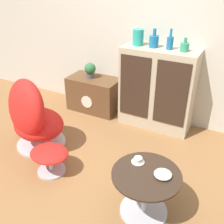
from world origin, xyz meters
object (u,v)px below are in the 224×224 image
at_px(tv_console, 94,94).
at_px(vase_inner_right, 170,42).
at_px(egg_chair, 33,117).
at_px(vase_inner_left, 154,41).
at_px(sideboard, 157,89).
at_px(vase_leftmost, 138,37).
at_px(coffee_table, 145,189).
at_px(bowl, 163,174).
at_px(ottoman, 50,155).
at_px(vase_rightmost, 185,47).
at_px(teacup, 138,160).
at_px(potted_plant, 90,70).

xyz_separation_m(tv_console, vase_inner_right, (1.06, 0.01, 0.89)).
relative_size(egg_chair, vase_inner_left, 4.03).
height_order(sideboard, vase_leftmost, vase_leftmost).
bearing_deg(tv_console, vase_leftmost, 1.09).
bearing_deg(coffee_table, bowl, 17.66).
relative_size(ottoman, vase_rightmost, 2.65).
bearing_deg(vase_leftmost, sideboard, -0.73).
distance_m(tv_console, ottoman, 1.45).
distance_m(vase_inner_right, bowl, 1.64).
bearing_deg(vase_leftmost, coffee_table, -63.72).
height_order(tv_console, bowl, tv_console).
distance_m(tv_console, coffee_table, 2.01).
bearing_deg(vase_inner_right, teacup, -81.58).
xyz_separation_m(coffee_table, vase_inner_left, (-0.52, 1.47, 0.87)).
xyz_separation_m(tv_console, vase_leftmost, (0.66, 0.01, 0.91)).
distance_m(ottoman, vase_rightmost, 1.93).
xyz_separation_m(vase_leftmost, potted_plant, (-0.71, -0.01, -0.54)).
distance_m(ottoman, potted_plant, 1.52).
bearing_deg(egg_chair, tv_console, 83.28).
bearing_deg(teacup, potted_plant, 134.25).
relative_size(egg_chair, coffee_table, 1.54).
bearing_deg(ottoman, vase_inner_right, 62.50).
height_order(ottoman, vase_leftmost, vase_leftmost).
height_order(sideboard, vase_inner_left, vase_inner_left).
bearing_deg(egg_chair, potted_plant, 85.97).
height_order(vase_inner_left, potted_plant, vase_inner_left).
xyz_separation_m(ottoman, vase_inner_right, (0.74, 1.43, 0.93)).
bearing_deg(sideboard, vase_rightmost, 0.80).
bearing_deg(ottoman, tv_console, 102.58).
distance_m(ottoman, coffee_table, 1.07).
bearing_deg(potted_plant, bowl, -42.24).
bearing_deg(tv_console, egg_chair, -96.72).
height_order(ottoman, vase_inner_right, vase_inner_right).
distance_m(sideboard, vase_leftmost, 0.70).
height_order(egg_chair, ottoman, egg_chair).
xyz_separation_m(sideboard, teacup, (0.30, -1.36, -0.07)).
bearing_deg(bowl, coffee_table, -162.34).
relative_size(tv_console, potted_plant, 3.41).
relative_size(potted_plant, teacup, 1.91).
bearing_deg(sideboard, egg_chair, -133.63).
distance_m(sideboard, bowl, 1.53).
xyz_separation_m(coffee_table, bowl, (0.12, 0.04, 0.19)).
bearing_deg(bowl, vase_inner_left, 114.22).
xyz_separation_m(vase_leftmost, vase_rightmost, (0.58, 0.00, -0.04)).
bearing_deg(tv_console, bowl, -43.23).
xyz_separation_m(coffee_table, vase_rightmost, (-0.15, 1.47, 0.84)).
height_order(egg_chair, bowl, egg_chair).
xyz_separation_m(ottoman, potted_plant, (-0.37, 1.42, 0.41)).
xyz_separation_m(vase_rightmost, bowl, (0.27, -1.43, -0.65)).
bearing_deg(sideboard, coffee_table, -73.89).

